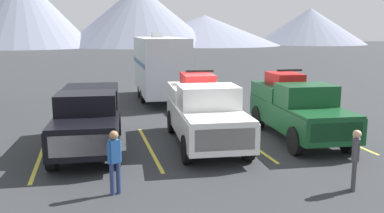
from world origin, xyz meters
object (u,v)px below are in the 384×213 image
person_a (355,156)px  pickup_truck_a (89,116)px  pickup_truck_c (297,107)px  camper_trailer_a (160,65)px  pickup_truck_b (204,111)px  person_b (115,158)px

person_a → pickup_truck_a: bearing=139.4°
pickup_truck_c → camper_trailer_a: size_ratio=0.68×
pickup_truck_b → person_a: pickup_truck_b is taller
pickup_truck_c → camper_trailer_a: 10.44m
person_a → camper_trailer_a: bearing=99.2°
camper_trailer_a → person_a: bearing=-80.8°
pickup_truck_a → pickup_truck_b: bearing=-4.3°
pickup_truck_a → person_b: 4.38m
pickup_truck_b → person_b: pickup_truck_b is taller
pickup_truck_b → pickup_truck_c: 3.61m
pickup_truck_b → person_a: size_ratio=3.76×
pickup_truck_a → person_a: size_ratio=3.69×
pickup_truck_c → camper_trailer_a: camper_trailer_a is taller
pickup_truck_c → pickup_truck_b: bearing=178.1°
person_b → pickup_truck_b: bearing=49.6°
pickup_truck_b → person_a: 5.84m
pickup_truck_a → pickup_truck_c: size_ratio=1.02×
pickup_truck_b → camper_trailer_a: 9.70m
camper_trailer_a → person_b: (-3.50, -13.70, -1.13)m
person_b → pickup_truck_a: bearing=97.7°
camper_trailer_a → person_b: camper_trailer_a is taller
pickup_truck_a → person_b: bearing=-82.3°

